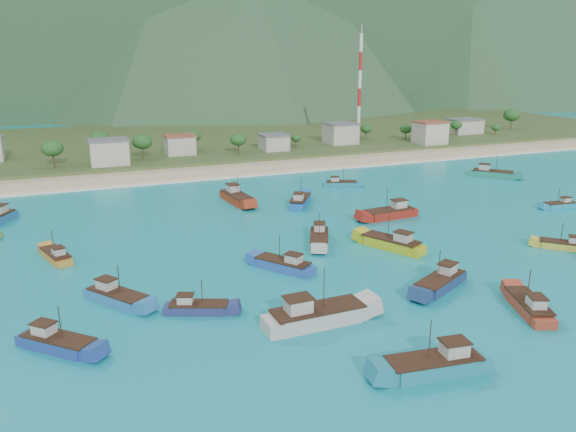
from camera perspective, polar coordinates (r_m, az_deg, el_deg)
name	(u,v)px	position (r m, az deg, el deg)	size (l,w,h in m)	color
ground	(347,258)	(96.78, 5.99, -4.25)	(600.00, 600.00, 0.00)	#0B7283
beach	(222,171)	(167.98, -6.71, 4.54)	(400.00, 18.00, 1.20)	beige
land	(180,142)	(226.52, -10.89, 7.39)	(400.00, 110.00, 2.40)	#385123
surf_line	(231,178)	(159.02, -5.79, 3.91)	(400.00, 2.50, 0.08)	white
village	(243,141)	(192.47, -4.57, 7.59)	(212.52, 32.18, 7.67)	beige
vegetation	(188,143)	(188.90, -10.08, 7.35)	(276.47, 26.19, 9.34)	#235623
radio_tower	(360,88)	(215.40, 7.29, 12.74)	(1.20, 1.20, 38.93)	red
boat_0	(284,266)	(90.88, -0.43, -5.06)	(8.38, 10.20, 6.09)	#2752AA
boat_1	(319,239)	(103.70, 3.19, -2.32)	(7.54, 11.05, 6.35)	#B4AEA4
boat_3	(392,244)	(102.11, 10.52, -2.81)	(8.34, 12.14, 6.98)	gold
boat_6	(492,174)	(168.62, 20.01, 4.03)	(10.80, 11.14, 7.08)	#1F7C66
boat_7	(390,214)	(121.02, 10.32, 0.24)	(12.37, 4.43, 7.18)	maroon
boat_8	(117,298)	(83.00, -17.02, -7.94)	(8.59, 10.39, 6.21)	teal
boat_9	(560,206)	(141.21, 25.88, 0.96)	(8.30, 3.24, 4.78)	teal
boat_10	(341,184)	(148.26, 5.38, 3.24)	(9.18, 5.48, 5.21)	teal
boat_11	(440,283)	(86.99, 15.22, -6.60)	(11.50, 8.02, 6.63)	navy
boat_12	(198,309)	(77.69, -9.16, -9.27)	(9.07, 5.72, 5.17)	navy
boat_14	(529,307)	(83.38, 23.27, -8.48)	(6.72, 10.88, 6.19)	#9C3722
boat_18	(300,202)	(129.26, 1.25, 1.47)	(8.77, 10.98, 6.50)	#165FA7
boat_19	(564,246)	(111.81, 26.25, -2.76)	(8.11, 8.09, 5.23)	gold
boat_20	(58,344)	(73.24, -22.37, -11.90)	(9.39, 9.30, 6.03)	navy
boat_22	(237,198)	(132.08, -5.25, 1.81)	(4.94, 13.02, 7.52)	#9C2F16
boat_23	(435,366)	(65.42, 14.73, -14.50)	(12.13, 4.88, 6.97)	teal
boat_24	(316,317)	(73.45, 2.86, -10.17)	(13.78, 4.35, 8.09)	beige
boat_28	(56,257)	(102.97, -22.51, -3.83)	(5.42, 9.52, 5.40)	#C78129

